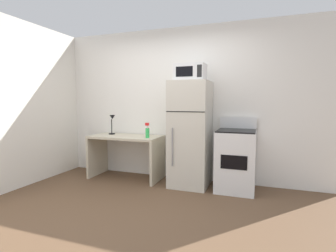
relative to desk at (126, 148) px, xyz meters
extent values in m
plane|color=brown|center=(0.86, -1.33, -0.53)|extent=(12.00, 12.00, 0.00)
cube|color=white|center=(0.86, 0.37, 0.77)|extent=(5.00, 0.10, 2.60)
cube|color=beige|center=(0.00, 0.00, 0.20)|extent=(1.24, 0.61, 0.04)
cube|color=beige|center=(-0.60, 0.00, -0.17)|extent=(0.04, 0.61, 0.71)
cube|color=beige|center=(0.60, 0.00, -0.17)|extent=(0.04, 0.61, 0.71)
cylinder|color=black|center=(-0.35, 0.10, 0.23)|extent=(0.11, 0.11, 0.02)
cylinder|color=black|center=(-0.35, 0.10, 0.37)|extent=(0.02, 0.02, 0.26)
cone|color=black|center=(-0.32, 0.08, 0.54)|extent=(0.10, 0.10, 0.08)
cylinder|color=green|center=(0.47, -0.12, 0.30)|extent=(0.06, 0.06, 0.16)
cylinder|color=white|center=(0.47, -0.12, 0.40)|extent=(0.02, 0.02, 0.04)
cube|color=red|center=(0.47, -0.13, 0.45)|extent=(0.06, 0.03, 0.04)
cube|color=beige|center=(1.16, 0.00, 0.30)|extent=(0.60, 0.62, 1.66)
cube|color=black|center=(1.16, -0.32, 0.67)|extent=(0.59, 0.00, 0.01)
cylinder|color=gray|center=(0.97, -0.33, 0.13)|extent=(0.02, 0.02, 0.58)
cube|color=silver|center=(1.16, -0.02, 1.26)|extent=(0.46, 0.34, 0.26)
cube|color=black|center=(1.11, -0.20, 1.26)|extent=(0.26, 0.01, 0.15)
cube|color=black|center=(1.34, -0.20, 1.26)|extent=(0.07, 0.01, 0.18)
cube|color=white|center=(1.87, 0.00, -0.08)|extent=(0.57, 0.60, 0.90)
cube|color=black|center=(1.87, 0.00, 0.38)|extent=(0.55, 0.58, 0.02)
cube|color=white|center=(1.87, 0.28, 0.48)|extent=(0.57, 0.04, 0.18)
cube|color=black|center=(1.87, -0.30, -0.03)|extent=(0.36, 0.01, 0.20)
camera|label=1|loc=(2.19, -3.91, 0.81)|focal=27.32mm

